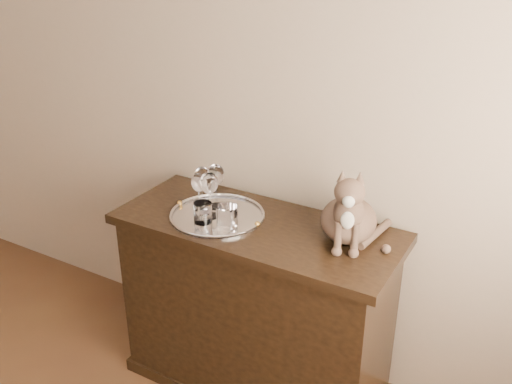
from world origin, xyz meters
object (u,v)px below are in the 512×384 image
tumbler_a (227,217)px  sideboard (256,308)px  wine_glass_c (199,192)px  wine_glass_a (202,186)px  wine_glass_d (210,195)px  wine_glass_b (216,186)px  cat (350,201)px  tumbler_b (203,212)px  tray (217,216)px

tumbler_a → sideboard: bearing=52.9°
wine_glass_c → wine_glass_a: bearing=111.3°
wine_glass_d → wine_glass_c: bearing=161.6°
wine_glass_b → cat: size_ratio=0.59×
wine_glass_a → tumbler_b: size_ratio=2.06×
wine_glass_d → tray: bearing=42.4°
wine_glass_a → wine_glass_b: size_ratio=0.90×
sideboard → tumbler_b: size_ratio=13.94×
sideboard → tumbler_a: tumbler_a is taller
sideboard → wine_glass_b: (-0.22, 0.04, 0.53)m
tumbler_a → tumbler_b: tumbler_a is taller
wine_glass_a → tumbler_a: (0.21, -0.13, -0.04)m
sideboard → wine_glass_a: 0.59m
wine_glass_c → cat: 0.64m
sideboard → tumbler_b: bearing=-150.6°
wine_glass_d → tumbler_b: (0.00, -0.06, -0.06)m
wine_glass_c → wine_glass_b: bearing=58.1°
wine_glass_d → cat: 0.58m
wine_glass_d → cat: bearing=11.8°
sideboard → wine_glass_b: bearing=169.8°
cat → tumbler_a: bearing=-177.0°
wine_glass_a → cat: bearing=3.6°
wine_glass_c → wine_glass_d: bearing=-18.4°
tray → cat: size_ratio=1.20×
tumbler_b → sideboard: bearing=29.4°
wine_glass_a → wine_glass_c: (0.02, -0.05, -0.00)m
tray → cat: bearing=10.3°
tumbler_b → tumbler_a: bearing=2.8°
sideboard → wine_glass_d: size_ratio=6.03×
wine_glass_d → tumbler_a: size_ratio=2.04×
tray → tumbler_a: tumbler_a is taller
tumbler_a → cat: (0.45, 0.17, 0.11)m
tray → wine_glass_a: size_ratio=2.26×
wine_glass_a → wine_glass_d: (0.09, -0.08, 0.01)m
sideboard → tray: bearing=-170.1°
sideboard → tumbler_b: 0.52m
wine_glass_c → tumbler_a: size_ratio=1.74×
tray → wine_glass_b: bearing=125.1°
tumbler_b → tray: bearing=76.9°
wine_glass_a → wine_glass_d: size_ratio=0.89×
wine_glass_c → wine_glass_d: wine_glass_d is taller
tumbler_a → cat: bearing=20.9°
wine_glass_a → sideboard: bearing=-5.5°
wine_glass_c → tumbler_b: wine_glass_c is taller
wine_glass_b → tumbler_a: 0.21m
tumbler_b → wine_glass_a: bearing=124.8°
wine_glass_c → sideboard: bearing=5.7°
sideboard → cat: bearing=10.5°
cat → wine_glass_c: bearing=170.6°
wine_glass_b → wine_glass_c: (-0.04, -0.07, -0.01)m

